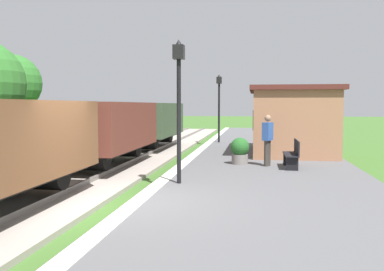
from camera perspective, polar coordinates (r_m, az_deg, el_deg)
name	(u,v)px	position (r m, az deg, el deg)	size (l,w,h in m)	color
ground_plane	(118,213)	(9.31, -9.88, -10.16)	(160.00, 160.00, 0.00)	#3D6628
platform_slab	(271,213)	(8.84, 10.55, -10.11)	(6.00, 60.00, 0.25)	#565659
platform_edge_stripe	(136,202)	(9.14, -7.49, -8.77)	(0.36, 60.00, 0.01)	silver
track_ballast	(13,206)	(10.29, -22.84, -8.71)	(3.80, 60.00, 0.12)	#9E9389
rail_near	(43,202)	(9.91, -19.26, -8.33)	(0.07, 60.00, 0.14)	slate
freight_train	(103,130)	(15.27, -11.75, 0.67)	(2.50, 19.40, 2.12)	brown
station_hut	(291,120)	(18.75, 13.12, 2.05)	(3.50, 5.80, 2.78)	#9E6B4C
bench_near_hut	(293,153)	(14.19, 13.33, -2.34)	(0.42, 1.50, 0.91)	black
bench_down_platform	(278,134)	(23.66, 11.35, 0.21)	(0.42, 1.50, 0.91)	black
person_waiting	(268,138)	(14.41, 10.06, -0.35)	(0.39, 0.45, 1.71)	#38332D
potted_planter	(240,150)	(14.79, 6.41, -2.00)	(0.64, 0.64, 0.92)	slate
lamp_post_near	(179,85)	(11.01, -1.77, 6.79)	(0.28, 0.28, 3.70)	black
lamp_post_far	(219,96)	(23.34, 3.63, 5.34)	(0.28, 0.28, 3.70)	black
tree_trackside_far	(12,83)	(23.16, -22.87, 6.42)	(2.85, 2.85, 4.80)	#4C3823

